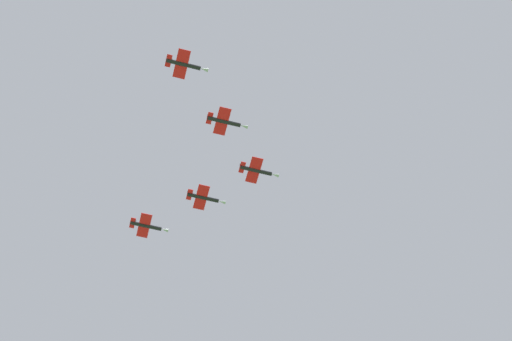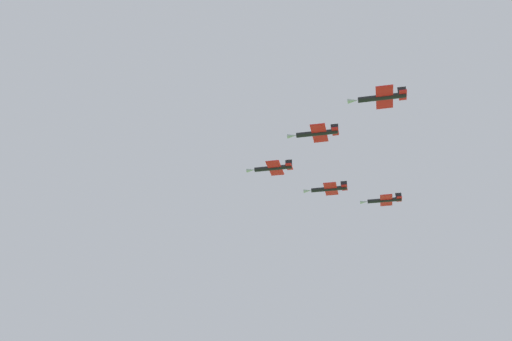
# 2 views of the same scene
# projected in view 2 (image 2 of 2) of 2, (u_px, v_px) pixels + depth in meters

# --- Properties ---
(jet_lead) EXTENTS (9.12, 11.71, 2.49)m
(jet_lead) POSITION_uv_depth(u_px,v_px,m) (272.00, 168.00, 142.10)
(jet_lead) COLOR black
(jet_port_inner) EXTENTS (9.12, 11.71, 2.49)m
(jet_port_inner) POSITION_uv_depth(u_px,v_px,m) (316.00, 133.00, 128.13)
(jet_port_inner) COLOR black
(jet_starboard_inner) EXTENTS (9.12, 11.71, 2.49)m
(jet_starboard_inner) POSITION_uv_depth(u_px,v_px,m) (328.00, 189.00, 151.13)
(jet_starboard_inner) COLOR black
(jet_port_outer) EXTENTS (9.12, 11.71, 2.49)m
(jet_port_outer) POSITION_uv_depth(u_px,v_px,m) (381.00, 98.00, 112.92)
(jet_port_outer) COLOR black
(jet_starboard_outer) EXTENTS (9.12, 11.71, 2.49)m
(jet_starboard_outer) POSITION_uv_depth(u_px,v_px,m) (383.00, 200.00, 160.70)
(jet_starboard_outer) COLOR black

